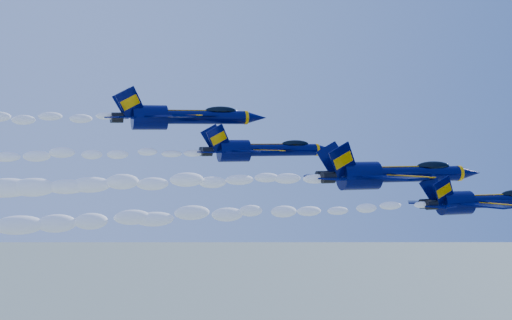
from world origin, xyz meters
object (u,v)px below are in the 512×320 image
object	(u,v)px
jet_third	(261,150)
jet_fourth	(181,117)
jet_second	(392,174)
jet_lead	(482,201)

from	to	relation	value
jet_third	jet_fourth	size ratio (longest dim) A/B	0.86
jet_second	jet_third	xyz separation A→B (m)	(-12.37, 8.20, 2.54)
jet_third	jet_fourth	distance (m)	10.50
jet_third	jet_lead	bearing A→B (deg)	-41.75
jet_second	jet_third	bearing A→B (deg)	146.44
jet_fourth	jet_third	bearing A→B (deg)	-33.29
jet_fourth	jet_second	bearing A→B (deg)	-33.46
jet_second	jet_fourth	bearing A→B (deg)	146.54
jet_second	jet_fourth	distance (m)	25.42
jet_lead	jet_third	size ratio (longest dim) A/B	0.95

